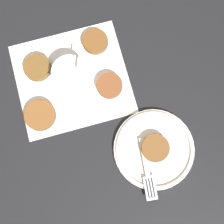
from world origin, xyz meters
The scene contains 10 objects.
ground_plane centered at (0.00, 0.00, 0.00)m, with size 4.00×4.00×0.00m, color black.
napkin centered at (-0.02, 0.02, 0.00)m, with size 0.32×0.30×0.00m.
sauce_bowl centered at (-0.02, 0.02, 0.03)m, with size 0.10×0.10×0.09m.
fritter_0 centered at (-0.12, 0.07, 0.01)m, with size 0.07×0.07×0.02m.
fritter_1 centered at (0.07, -0.02, 0.01)m, with size 0.08×0.08×0.02m.
fritter_2 centered at (0.08, 0.11, 0.01)m, with size 0.08×0.08×0.02m.
fritter_3 centered at (-0.10, -0.07, 0.01)m, with size 0.07×0.07×0.02m.
serving_plate centered at (-0.19, 0.26, 0.01)m, with size 0.21×0.21×0.02m.
fritter_on_plate centered at (-0.20, 0.26, 0.03)m, with size 0.07×0.07×0.01m.
fork centered at (-0.16, 0.32, 0.02)m, with size 0.03×0.16×0.00m.
Camera 1 is at (-0.07, 0.30, 0.83)m, focal length 50.00 mm.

